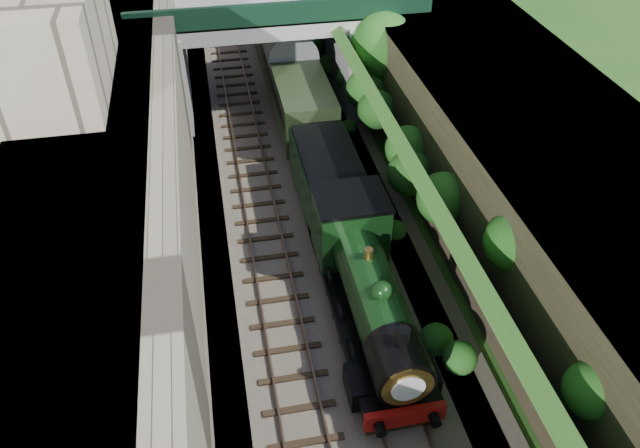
{
  "coord_description": "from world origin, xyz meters",
  "views": [
    {
      "loc": [
        -3.72,
        -10.41,
        18.27
      ],
      "look_at": [
        0.0,
        8.63,
        2.71
      ],
      "focal_mm": 35.0,
      "sensor_mm": 36.0,
      "label": 1
    }
  ],
  "objects_px": {
    "road_bridge": "(285,40)",
    "locomotive": "(368,289)",
    "tree": "(385,47)",
    "tender": "(328,183)"
  },
  "relations": [
    {
      "from": "road_bridge",
      "to": "tree",
      "type": "xyz_separation_m",
      "value": [
        4.97,
        -3.4,
        0.57
      ]
    },
    {
      "from": "tree",
      "to": "tender",
      "type": "bearing_deg",
      "value": -121.37
    },
    {
      "from": "locomotive",
      "to": "tender",
      "type": "bearing_deg",
      "value": 90.0
    },
    {
      "from": "locomotive",
      "to": "tender",
      "type": "distance_m",
      "value": 7.37
    },
    {
      "from": "tree",
      "to": "tender",
      "type": "relative_size",
      "value": 1.1
    },
    {
      "from": "tender",
      "to": "locomotive",
      "type": "bearing_deg",
      "value": -90.0
    },
    {
      "from": "road_bridge",
      "to": "tree",
      "type": "distance_m",
      "value": 6.05
    },
    {
      "from": "road_bridge",
      "to": "locomotive",
      "type": "height_order",
      "value": "road_bridge"
    },
    {
      "from": "locomotive",
      "to": "tender",
      "type": "height_order",
      "value": "locomotive"
    },
    {
      "from": "tree",
      "to": "tender",
      "type": "height_order",
      "value": "tree"
    }
  ]
}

